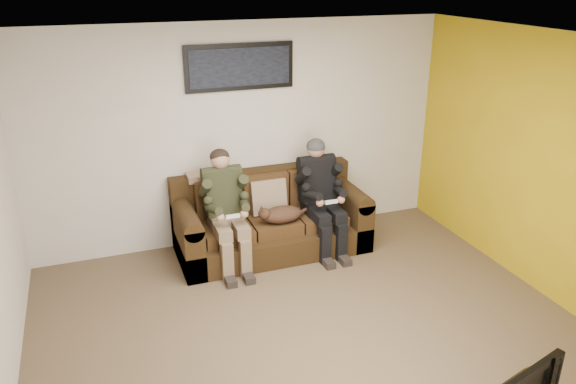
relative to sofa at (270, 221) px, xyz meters
name	(u,v)px	position (x,y,z in m)	size (l,w,h in m)	color
floor	(315,337)	(-0.18, -1.83, -0.34)	(5.00, 5.00, 0.00)	brown
ceiling	(321,45)	(-0.18, -1.83, 2.26)	(5.00, 5.00, 0.00)	silver
wall_back	(243,135)	(-0.18, 0.42, 0.96)	(5.00, 5.00, 0.00)	beige
wall_front	(503,382)	(-0.18, -4.08, 0.96)	(5.00, 5.00, 0.00)	beige
wall_right	(556,171)	(2.32, -1.83, 0.96)	(4.50, 4.50, 0.00)	beige
accent_wall_right	(555,171)	(2.31, -1.83, 0.96)	(4.50, 4.50, 0.00)	#BB9B12
sofa	(270,221)	(0.00, 0.00, 0.00)	(2.20, 0.95, 0.90)	black
throw_pillow	(268,197)	(0.00, 0.04, 0.30)	(0.42, 0.12, 0.40)	#8B765B
throw_blanket	(207,176)	(-0.67, 0.28, 0.56)	(0.45, 0.22, 0.08)	#C2AD8F
person_left	(226,203)	(-0.57, -0.18, 0.39)	(0.51, 0.87, 1.30)	#7B664D
person_right	(321,190)	(0.57, -0.18, 0.39)	(0.51, 0.86, 1.30)	black
cat	(281,214)	(0.04, -0.28, 0.20)	(0.66, 0.26, 0.24)	#4D2F1E
framed_poster	(240,67)	(-0.20, 0.39, 1.76)	(1.25, 0.05, 0.52)	black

